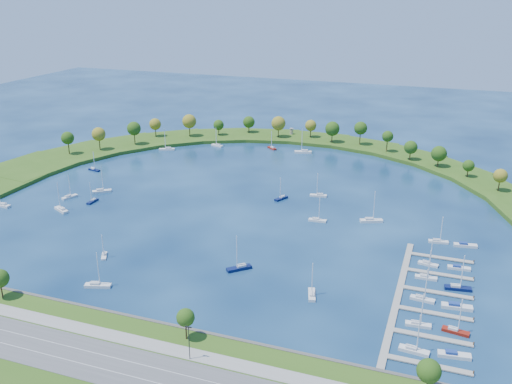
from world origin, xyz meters
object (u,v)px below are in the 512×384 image
(moored_boat_4, at_px, (167,149))
(moored_boat_12, at_px, (94,169))
(dock_system, at_px, (421,300))
(moored_boat_14, at_px, (93,201))
(docked_boat_0, at_px, (414,349))
(docked_boat_9, at_px, (459,268))
(moored_boat_0, at_px, (102,191))
(docked_boat_8, at_px, (428,263))
(moored_boat_17, at_px, (303,151))
(moored_boat_2, at_px, (317,219))
(docked_boat_10, at_px, (438,241))
(moored_boat_15, at_px, (272,148))
(docked_boat_2, at_px, (418,324))
(moored_boat_8, at_px, (371,220))
(moored_boat_9, at_px, (281,198))
(moored_boat_16, at_px, (318,195))
(docked_boat_11, at_px, (465,245))
(moored_boat_1, at_px, (69,196))
(moored_boat_10, at_px, (312,294))
(docked_boat_6, at_px, (426,277))
(docked_boat_4, at_px, (422,298))
(harbor_tower, at_px, (292,131))
(moored_boat_18, at_px, (98,284))
(moored_boat_6, at_px, (217,145))
(docked_boat_5, at_px, (457,306))
(moored_boat_3, at_px, (104,255))
(docked_boat_3, at_px, (456,330))
(docked_boat_1, at_px, (454,355))
(moored_boat_7, at_px, (239,267))
(moored_boat_13, at_px, (2,205))
(docked_boat_7, at_px, (458,287))
(moored_boat_5, at_px, (61,209))

(moored_boat_4, height_order, moored_boat_12, moored_boat_4)
(dock_system, distance_m, moored_boat_14, 155.11)
(docked_boat_0, height_order, docked_boat_9, docked_boat_0)
(moored_boat_0, relative_size, moored_boat_14, 1.31)
(docked_boat_8, bearing_deg, moored_boat_17, 132.43)
(moored_boat_2, distance_m, docked_boat_10, 49.88)
(moored_boat_0, bearing_deg, moored_boat_15, 25.57)
(moored_boat_17, relative_size, docked_boat_2, 1.36)
(dock_system, bearing_deg, docked_boat_8, 89.47)
(moored_boat_0, xyz_separation_m, moored_boat_8, (128.87, 8.35, 0.02))
(moored_boat_0, height_order, moored_boat_9, moored_boat_0)
(moored_boat_16, height_order, docked_boat_11, moored_boat_16)
(moored_boat_1, relative_size, moored_boat_12, 1.06)
(moored_boat_10, relative_size, docked_boat_6, 1.06)
(moored_boat_2, height_order, docked_boat_9, moored_boat_2)
(moored_boat_10, bearing_deg, docked_boat_4, -90.19)
(harbor_tower, relative_size, moored_boat_18, 0.31)
(moored_boat_10, distance_m, moored_boat_12, 168.20)
(moored_boat_6, relative_size, moored_boat_8, 0.85)
(moored_boat_4, bearing_deg, moored_boat_8, 129.71)
(docked_boat_5, bearing_deg, dock_system, 169.81)
(moored_boat_6, height_order, docked_boat_4, moored_boat_6)
(moored_boat_16, xyz_separation_m, docked_boat_10, (56.51, -33.64, -0.02))
(moored_boat_8, height_order, moored_boat_17, moored_boat_17)
(docked_boat_0, bearing_deg, moored_boat_4, 141.46)
(moored_boat_16, bearing_deg, harbor_tower, -76.71)
(moored_boat_0, relative_size, moored_boat_3, 1.45)
(harbor_tower, relative_size, moored_boat_10, 0.34)
(docked_boat_3, bearing_deg, moored_boat_4, 149.24)
(docked_boat_1, xyz_separation_m, docked_boat_8, (-10.43, 52.61, 0.21))
(moored_boat_10, distance_m, docked_boat_10, 66.63)
(moored_boat_4, height_order, moored_boat_7, moored_boat_4)
(harbor_tower, bearing_deg, moored_boat_0, -113.15)
(docked_boat_3, bearing_deg, moored_boat_17, 127.92)
(moored_boat_4, distance_m, docked_boat_6, 194.74)
(docked_boat_6, bearing_deg, moored_boat_18, -159.69)
(moored_boat_16, xyz_separation_m, docked_boat_9, (64.57, -53.80, -0.31))
(moored_boat_10, height_order, docked_boat_0, docked_boat_0)
(moored_boat_0, xyz_separation_m, docked_boat_0, (154.49, -78.22, -0.04))
(moored_boat_8, height_order, docked_boat_3, moored_boat_8)
(dock_system, relative_size, docked_boat_6, 7.52)
(moored_boat_13, relative_size, docked_boat_9, 1.62)
(docked_boat_8, xyz_separation_m, docked_boat_10, (2.39, 20.75, 0.01))
(moored_boat_6, relative_size, docked_boat_5, 1.24)
(docked_boat_8, bearing_deg, docked_boat_1, -69.63)
(moored_boat_2, distance_m, docked_boat_3, 87.61)
(moored_boat_10, bearing_deg, docked_boat_7, -80.97)
(moored_boat_5, height_order, docked_boat_2, moored_boat_5)
(docked_boat_5, bearing_deg, moored_boat_7, 173.47)
(moored_boat_13, bearing_deg, moored_boat_9, -152.28)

